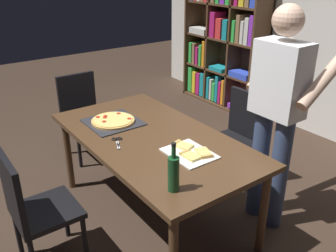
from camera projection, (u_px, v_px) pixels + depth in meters
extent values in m
plane|color=#38281E|center=(154.00, 214.00, 3.17)|extent=(12.00, 12.00, 0.00)
cube|color=#4C331E|center=(153.00, 139.00, 2.87)|extent=(1.80, 0.97, 0.04)
cylinder|color=#4C331E|center=(68.00, 154.00, 3.42)|extent=(0.06, 0.06, 0.71)
cylinder|color=#4C331E|center=(142.00, 133.00, 3.85)|extent=(0.06, 0.06, 0.71)
cylinder|color=#4C331E|center=(263.00, 212.00, 2.64)|extent=(0.06, 0.06, 0.71)
cube|color=black|center=(47.00, 211.00, 2.52)|extent=(0.42, 0.42, 0.04)
cube|color=black|center=(12.00, 191.00, 2.32)|extent=(0.42, 0.04, 0.45)
cylinder|color=black|center=(85.00, 241.00, 2.58)|extent=(0.04, 0.04, 0.41)
cylinder|color=black|center=(66.00, 214.00, 2.85)|extent=(0.04, 0.04, 0.41)
cylinder|color=black|center=(18.00, 233.00, 2.65)|extent=(0.04, 0.04, 0.41)
cube|color=black|center=(231.00, 143.00, 3.47)|extent=(0.42, 0.42, 0.04)
cube|color=black|center=(247.00, 114.00, 3.47)|extent=(0.42, 0.04, 0.45)
cylinder|color=black|center=(203.00, 161.00, 3.60)|extent=(0.04, 0.04, 0.41)
cylinder|color=black|center=(229.00, 177.00, 3.33)|extent=(0.04, 0.04, 0.41)
cylinder|color=black|center=(229.00, 151.00, 3.79)|extent=(0.04, 0.04, 0.41)
cylinder|color=black|center=(256.00, 165.00, 3.53)|extent=(0.04, 0.04, 0.41)
cube|color=black|center=(86.00, 120.00, 3.96)|extent=(0.42, 0.42, 0.04)
cube|color=black|center=(77.00, 94.00, 4.00)|extent=(0.04, 0.42, 0.45)
cylinder|color=black|center=(79.00, 150.00, 3.82)|extent=(0.04, 0.04, 0.41)
cylinder|color=black|center=(110.00, 141.00, 4.01)|extent=(0.04, 0.04, 0.41)
cylinder|color=black|center=(66.00, 137.00, 4.09)|extent=(0.04, 0.04, 0.41)
cylinder|color=black|center=(96.00, 129.00, 4.28)|extent=(0.04, 0.04, 0.41)
cube|color=#513823|center=(193.00, 32.00, 5.76)|extent=(0.03, 0.35, 1.95)
cube|color=#513823|center=(261.00, 47.00, 4.75)|extent=(0.03, 0.35, 1.95)
cube|color=#513823|center=(220.00, 102.00, 5.65)|extent=(1.40, 0.35, 0.03)
cube|color=#513823|center=(232.00, 38.00, 5.34)|extent=(1.40, 0.03, 1.95)
cube|color=#513823|center=(222.00, 71.00, 5.45)|extent=(1.34, 0.29, 0.03)
cube|color=#513823|center=(224.00, 39.00, 5.26)|extent=(1.34, 0.29, 0.03)
cube|color=#513823|center=(226.00, 5.00, 5.06)|extent=(1.34, 0.29, 0.03)
cube|color=#513823|center=(213.00, 37.00, 5.42)|extent=(0.03, 0.29, 1.89)
cube|color=#513823|center=(235.00, 41.00, 5.09)|extent=(0.03, 0.29, 1.89)
cube|color=green|center=(195.00, 78.00, 5.99)|extent=(0.08, 0.22, 0.40)
cube|color=yellow|center=(199.00, 81.00, 5.92)|extent=(0.07, 0.22, 0.35)
cube|color=#B21E66|center=(202.00, 83.00, 5.85)|extent=(0.08, 0.22, 0.34)
cube|color=teal|center=(207.00, 84.00, 5.78)|extent=(0.09, 0.22, 0.37)
cube|color=teal|center=(213.00, 87.00, 5.68)|extent=(0.05, 0.22, 0.34)
cube|color=silver|center=(215.00, 88.00, 5.64)|extent=(0.04, 0.22, 0.32)
cube|color=green|center=(218.00, 91.00, 5.60)|extent=(0.05, 0.22, 0.27)
cube|color=teal|center=(221.00, 88.00, 5.52)|extent=(0.05, 0.22, 0.40)
cube|color=#B21E66|center=(224.00, 91.00, 5.49)|extent=(0.04, 0.22, 0.33)
cube|color=orange|center=(227.00, 91.00, 5.44)|extent=(0.05, 0.22, 0.37)
cube|color=purple|center=(240.00, 106.00, 5.29)|extent=(0.29, 0.25, 0.07)
cube|color=green|center=(195.00, 52.00, 5.81)|extent=(0.06, 0.22, 0.32)
cube|color=olive|center=(198.00, 53.00, 5.76)|extent=(0.05, 0.22, 0.32)
cube|color=#B21E66|center=(202.00, 55.00, 5.71)|extent=(0.05, 0.22, 0.27)
cube|color=green|center=(205.00, 55.00, 5.64)|extent=(0.05, 0.22, 0.32)
cube|color=orange|center=(208.00, 53.00, 5.57)|extent=(0.05, 0.22, 0.39)
cube|color=teal|center=(221.00, 68.00, 5.42)|extent=(0.27, 0.25, 0.06)
cube|color=blue|center=(243.00, 74.00, 5.09)|extent=(0.34, 0.25, 0.08)
cube|color=silver|center=(202.00, 31.00, 5.55)|extent=(0.35, 0.25, 0.09)
cube|color=#B21E66|center=(217.00, 24.00, 5.26)|extent=(0.10, 0.22, 0.35)
cube|color=red|center=(223.00, 28.00, 5.18)|extent=(0.10, 0.22, 0.28)
cube|color=teal|center=(230.00, 30.00, 5.09)|extent=(0.09, 0.22, 0.27)
cube|color=green|center=(238.00, 31.00, 4.97)|extent=(0.05, 0.22, 0.29)
cube|color=olive|center=(243.00, 29.00, 4.89)|extent=(0.06, 0.22, 0.37)
cube|color=silver|center=(247.00, 32.00, 4.85)|extent=(0.05, 0.22, 0.30)
cube|color=silver|center=(252.00, 31.00, 4.78)|extent=(0.06, 0.22, 0.35)
cube|color=purple|center=(256.00, 30.00, 4.72)|extent=(0.06, 0.22, 0.39)
cylinder|color=#38476B|center=(279.00, 174.00, 2.87)|extent=(0.14, 0.14, 0.95)
cylinder|color=#38476B|center=(259.00, 164.00, 3.02)|extent=(0.14, 0.14, 0.95)
cube|color=white|center=(280.00, 79.00, 2.64)|extent=(0.38, 0.22, 0.55)
sphere|color=#E0B293|center=(288.00, 20.00, 2.47)|extent=(0.22, 0.22, 0.22)
cylinder|color=#E0B293|center=(324.00, 79.00, 2.55)|extent=(0.09, 0.50, 0.39)
cylinder|color=#E0B293|center=(272.00, 65.00, 2.89)|extent=(0.09, 0.50, 0.39)
cube|color=#2D2D33|center=(113.00, 122.00, 3.10)|extent=(0.42, 0.42, 0.01)
cylinder|color=tan|center=(113.00, 121.00, 3.10)|extent=(0.36, 0.36, 0.02)
cylinder|color=#EACC6B|center=(113.00, 119.00, 3.09)|extent=(0.33, 0.33, 0.01)
cylinder|color=#B22819|center=(105.00, 118.00, 3.12)|extent=(0.04, 0.04, 0.00)
cylinder|color=#B22819|center=(105.00, 116.00, 3.15)|extent=(0.04, 0.04, 0.00)
cylinder|color=#B22819|center=(98.00, 117.00, 3.13)|extent=(0.04, 0.04, 0.00)
cylinder|color=#B22819|center=(119.00, 113.00, 3.20)|extent=(0.04, 0.04, 0.00)
cylinder|color=#B22819|center=(104.00, 121.00, 3.04)|extent=(0.04, 0.04, 0.00)
cylinder|color=#B22819|center=(129.00, 119.00, 3.10)|extent=(0.04, 0.04, 0.00)
cube|color=white|center=(189.00, 153.00, 2.60)|extent=(0.36, 0.28, 0.01)
cube|color=#EACC6B|center=(190.00, 156.00, 2.54)|extent=(0.14, 0.10, 0.02)
cube|color=tan|center=(185.00, 152.00, 2.59)|extent=(0.03, 0.09, 0.02)
cube|color=#EACC6B|center=(204.00, 153.00, 2.58)|extent=(0.16, 0.13, 0.02)
cube|color=tan|center=(207.00, 156.00, 2.53)|extent=(0.05, 0.09, 0.02)
cube|color=#EACC6B|center=(183.00, 145.00, 2.68)|extent=(0.16, 0.13, 0.02)
cube|color=tan|center=(176.00, 143.00, 2.72)|extent=(0.05, 0.09, 0.02)
cylinder|color=#194723|center=(173.00, 174.00, 2.15)|extent=(0.07, 0.07, 0.22)
cylinder|color=#194723|center=(174.00, 152.00, 2.09)|extent=(0.03, 0.03, 0.08)
cylinder|color=black|center=(174.00, 144.00, 2.07)|extent=(0.03, 0.03, 0.02)
cube|color=silver|center=(118.00, 145.00, 2.72)|extent=(0.12, 0.05, 0.01)
cube|color=silver|center=(118.00, 145.00, 2.72)|extent=(0.11, 0.07, 0.01)
torus|color=black|center=(119.00, 138.00, 2.82)|extent=(0.06, 0.06, 0.01)
torus|color=black|center=(114.00, 139.00, 2.81)|extent=(0.06, 0.06, 0.01)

